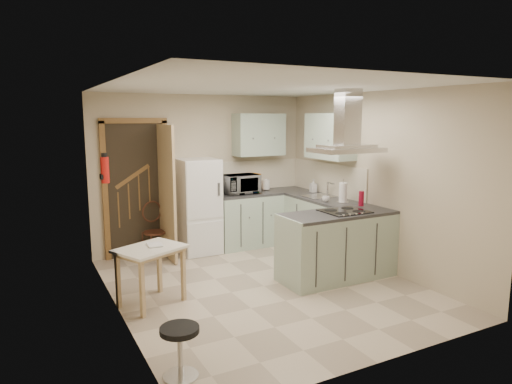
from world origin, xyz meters
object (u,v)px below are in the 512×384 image
fridge (198,206)px  drop_leaf_table (151,276)px  extractor_hood (347,150)px  peninsula (338,245)px  bentwood_chair (155,232)px  stool (180,352)px  microwave (241,184)px

fridge → drop_leaf_table: bearing=-125.8°
extractor_hood → fridge: bearing=123.8°
peninsula → bentwood_chair: size_ratio=1.99×
drop_leaf_table → bentwood_chair: bentwood_chair is taller
peninsula → fridge: bearing=121.7°
stool → microwave: microwave is taller
drop_leaf_table → extractor_hood: bearing=-31.5°
extractor_hood → stool: size_ratio=2.04×
fridge → bentwood_chair: (-0.69, 0.07, -0.36)m
fridge → drop_leaf_table: (-1.22, -1.69, -0.41)m
fridge → microwave: fridge is taller
extractor_hood → drop_leaf_table: bearing=173.5°
fridge → bentwood_chair: size_ratio=1.92×
drop_leaf_table → microwave: microwave is taller
peninsula → bentwood_chair: bearing=133.0°
fridge → microwave: 0.80m
extractor_hood → stool: extractor_hood is taller
fridge → microwave: bearing=-1.7°
drop_leaf_table → microwave: size_ratio=1.28×
microwave → drop_leaf_table: bearing=-141.7°
microwave → extractor_hood: bearing=-75.5°
fridge → stool: 3.61m
stool → extractor_hood: bearing=25.6°
fridge → peninsula: fridge is taller
drop_leaf_table → peninsula: bearing=-31.7°
drop_leaf_table → stool: 1.61m
drop_leaf_table → fridge: bearing=29.3°
stool → fridge: bearing=66.8°
fridge → stool: (-1.41, -3.29, -0.53)m
fridge → extractor_hood: bearing=-56.2°
fridge → extractor_hood: size_ratio=1.67×
microwave → stool: bearing=-125.5°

